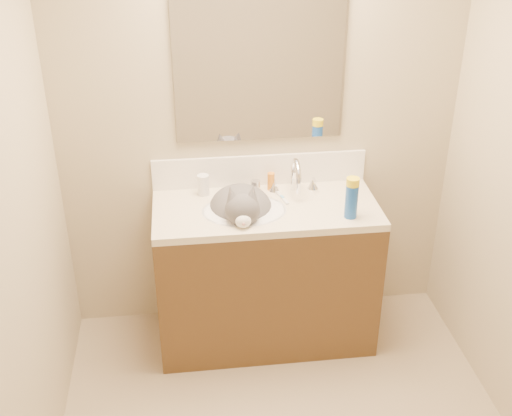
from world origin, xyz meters
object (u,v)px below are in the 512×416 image
object	(u,v)px
amber_bottle	(271,181)
vanity_cabinet	(265,276)
silver_jar	(255,185)
basin	(244,222)
cat	(241,210)
faucet	(295,179)
spray_can	(351,201)
pill_bottle	(203,185)

from	to	relation	value
amber_bottle	vanity_cabinet	bearing A→B (deg)	-105.62
silver_jar	basin	bearing A→B (deg)	-111.25
cat	vanity_cabinet	bearing A→B (deg)	2.63
amber_bottle	basin	bearing A→B (deg)	-127.86
faucet	amber_bottle	xyz separation A→B (m)	(-0.13, 0.06, -0.04)
cat	silver_jar	xyz separation A→B (m)	(0.10, 0.19, 0.04)
vanity_cabinet	spray_can	xyz separation A→B (m)	(0.42, -0.17, 0.54)
cat	spray_can	world-z (taller)	cat
vanity_cabinet	faucet	size ratio (longest dim) A/B	4.29
basin	pill_bottle	xyz separation A→B (m)	(-0.20, 0.21, 0.13)
basin	faucet	size ratio (longest dim) A/B	1.61
basin	spray_can	bearing A→B (deg)	-14.44
amber_bottle	spray_can	world-z (taller)	spray_can
vanity_cabinet	spray_can	world-z (taller)	spray_can
faucet	spray_can	size ratio (longest dim) A/B	1.56
cat	spray_can	size ratio (longest dim) A/B	2.71
basin	amber_bottle	xyz separation A→B (m)	(0.17, 0.22, 0.12)
vanity_cabinet	basin	bearing A→B (deg)	-165.96
silver_jar	spray_can	xyz separation A→B (m)	(0.45, -0.36, 0.06)
cat	spray_can	distance (m)	0.58
pill_bottle	spray_can	xyz separation A→B (m)	(0.74, -0.35, 0.03)
faucet	spray_can	world-z (taller)	faucet
faucet	cat	distance (m)	0.35
vanity_cabinet	spray_can	bearing A→B (deg)	-22.00
silver_jar	spray_can	world-z (taller)	spray_can
cat	silver_jar	world-z (taller)	cat
basin	faucet	world-z (taller)	faucet
spray_can	silver_jar	bearing A→B (deg)	141.11
spray_can	vanity_cabinet	bearing A→B (deg)	158.00
pill_bottle	cat	bearing A→B (deg)	-43.43
basin	amber_bottle	bearing A→B (deg)	52.14
faucet	silver_jar	xyz separation A→B (m)	(-0.21, 0.06, -0.06)
cat	silver_jar	size ratio (longest dim) A/B	8.09
cat	pill_bottle	world-z (taller)	cat
pill_bottle	spray_can	size ratio (longest dim) A/B	0.65
basin	spray_can	size ratio (longest dim) A/B	2.51
basin	pill_bottle	bearing A→B (deg)	133.78
cat	amber_bottle	world-z (taller)	cat
pill_bottle	amber_bottle	size ratio (longest dim) A/B	1.16
pill_bottle	silver_jar	size ratio (longest dim) A/B	1.93
cat	pill_bottle	xyz separation A→B (m)	(-0.19, 0.18, 0.07)
vanity_cabinet	cat	size ratio (longest dim) A/B	2.47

